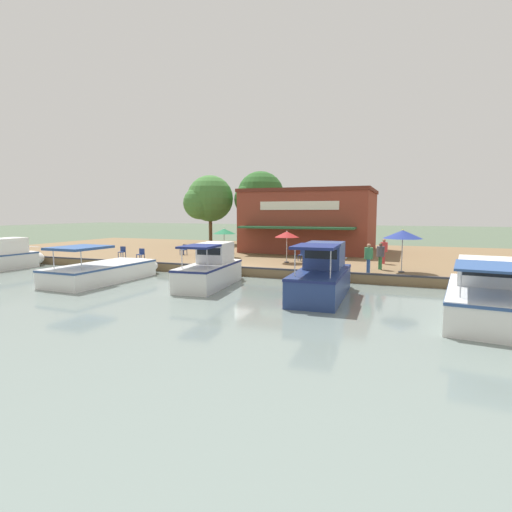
# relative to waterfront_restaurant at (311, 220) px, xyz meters

# --- Properties ---
(ground_plane) EXTENTS (220.00, 220.00, 0.00)m
(ground_plane) POSITION_rel_waterfront_restaurant_xyz_m (13.31, -2.13, -3.38)
(ground_plane) COLOR #4C5B47
(quay_deck) EXTENTS (22.00, 56.00, 0.60)m
(quay_deck) POSITION_rel_waterfront_restaurant_xyz_m (2.31, -2.13, -3.08)
(quay_deck) COLOR brown
(quay_deck) RESTS_ON ground
(quay_edge_fender) EXTENTS (0.20, 50.40, 0.10)m
(quay_edge_fender) POSITION_rel_waterfront_restaurant_xyz_m (13.21, -2.13, -2.73)
(quay_edge_fender) COLOR #2D2D33
(quay_edge_fender) RESTS_ON quay_deck
(waterfront_restaurant) EXTENTS (10.76, 11.24, 5.55)m
(waterfront_restaurant) POSITION_rel_waterfront_restaurant_xyz_m (0.00, 0.00, 0.00)
(waterfront_restaurant) COLOR brown
(waterfront_restaurant) RESTS_ON quay_deck
(patio_umbrella_back_row) EXTENTS (1.71, 1.71, 2.23)m
(patio_umbrella_back_row) POSITION_rel_waterfront_restaurant_xyz_m (9.46, 0.52, -0.81)
(patio_umbrella_back_row) COLOR #B7B7B7
(patio_umbrella_back_row) RESTS_ON quay_deck
(patio_umbrella_near_quay_edge) EXTENTS (1.78, 1.78, 2.29)m
(patio_umbrella_near_quay_edge) POSITION_rel_waterfront_restaurant_xyz_m (7.88, -5.09, -0.75)
(patio_umbrella_near_quay_edge) COLOR #B7B7B7
(patio_umbrella_near_quay_edge) RESTS_ON quay_deck
(patio_umbrella_by_entrance) EXTENTS (2.24, 2.24, 2.52)m
(patio_umbrella_by_entrance) POSITION_rel_waterfront_restaurant_xyz_m (11.52, 8.17, -0.55)
(patio_umbrella_by_entrance) COLOR #B7B7B7
(patio_umbrella_by_entrance) RESTS_ON quay_deck
(cafe_chair_back_row_seat) EXTENTS (0.51, 0.51, 0.85)m
(cafe_chair_back_row_seat) POSITION_rel_waterfront_restaurant_xyz_m (10.95, -12.47, -2.30)
(cafe_chair_back_row_seat) COLOR navy
(cafe_chair_back_row_seat) RESTS_ON quay_deck
(cafe_chair_far_corner_seat) EXTENTS (0.50, 0.50, 0.85)m
(cafe_chair_far_corner_seat) POSITION_rel_waterfront_restaurant_xyz_m (7.54, -8.96, -2.30)
(cafe_chair_far_corner_seat) COLOR navy
(cafe_chair_far_corner_seat) RESTS_ON quay_deck
(cafe_chair_mid_patio) EXTENTS (0.46, 0.46, 0.85)m
(cafe_chair_mid_patio) POSITION_rel_waterfront_restaurant_xyz_m (11.95, -9.96, -2.30)
(cafe_chair_mid_patio) COLOR navy
(cafe_chair_mid_patio) RESTS_ON quay_deck
(cafe_chair_beside_entrance) EXTENTS (0.53, 0.53, 0.85)m
(cafe_chair_beside_entrance) POSITION_rel_waterfront_restaurant_xyz_m (11.43, -3.44, -2.30)
(cafe_chair_beside_entrance) COLOR navy
(cafe_chair_beside_entrance) RESTS_ON quay_deck
(cafe_chair_facing_river) EXTENTS (0.52, 0.52, 0.85)m
(cafe_chair_facing_river) POSITION_rel_waterfront_restaurant_xyz_m (8.16, 1.32, -2.30)
(cafe_chair_facing_river) COLOR navy
(cafe_chair_facing_river) RESTS_ON quay_deck
(person_at_quay_edge) EXTENTS (0.48, 0.48, 1.71)m
(person_at_quay_edge) POSITION_rel_waterfront_restaurant_xyz_m (7.76, 6.95, -1.70)
(person_at_quay_edge) COLOR #B23338
(person_at_quay_edge) RESTS_ON quay_deck
(person_near_entrance) EXTENTS (0.47, 0.47, 1.65)m
(person_near_entrance) POSITION_rel_waterfront_restaurant_xyz_m (10.76, 6.91, -1.75)
(person_near_entrance) COLOR #337547
(person_near_entrance) RESTS_ON quay_deck
(person_mid_patio) EXTENTS (0.49, 0.49, 1.73)m
(person_mid_patio) POSITION_rel_waterfront_restaurant_xyz_m (12.69, 6.38, -1.69)
(person_mid_patio) COLOR #2D5193
(person_mid_patio) RESTS_ON quay_deck
(motorboat_outer_channel) EXTENTS (8.24, 3.84, 2.23)m
(motorboat_outer_channel) POSITION_rel_waterfront_restaurant_xyz_m (18.44, 11.59, -2.49)
(motorboat_outer_channel) COLOR white
(motorboat_outer_channel) RESTS_ON river_water
(motorboat_second_along) EXTENTS (6.81, 2.38, 2.60)m
(motorboat_second_along) POSITION_rel_waterfront_restaurant_xyz_m (17.10, 4.65, -2.36)
(motorboat_second_along) COLOR navy
(motorboat_second_along) RESTS_ON river_water
(motorboat_far_downstream) EXTENTS (6.69, 2.34, 2.33)m
(motorboat_far_downstream) POSITION_rel_waterfront_restaurant_xyz_m (16.54, -18.31, -2.46)
(motorboat_far_downstream) COLOR white
(motorboat_far_downstream) RESTS_ON river_water
(motorboat_distant_upstream) EXTENTS (7.80, 3.08, 2.18)m
(motorboat_distant_upstream) POSITION_rel_waterfront_restaurant_xyz_m (17.28, -8.22, -2.70)
(motorboat_distant_upstream) COLOR white
(motorboat_distant_upstream) RESTS_ON river_water
(motorboat_mid_row) EXTENTS (6.45, 2.44, 2.35)m
(motorboat_mid_row) POSITION_rel_waterfront_restaurant_xyz_m (16.48, -1.65, -2.44)
(motorboat_mid_row) COLOR silver
(motorboat_mid_row) RESTS_ON river_water
(tree_downstream_bank) EXTENTS (5.43, 5.17, 8.04)m
(tree_downstream_bank) POSITION_rel_waterfront_restaurant_xyz_m (-5.31, -7.19, 2.54)
(tree_downstream_bank) COLOR brown
(tree_downstream_bank) RESTS_ON quay_deck
(tree_behind_restaurant) EXTENTS (5.39, 5.13, 7.63)m
(tree_behind_restaurant) POSITION_rel_waterfront_restaurant_xyz_m (-3.55, -12.53, 2.14)
(tree_behind_restaurant) COLOR brown
(tree_behind_restaurant) RESTS_ON quay_deck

